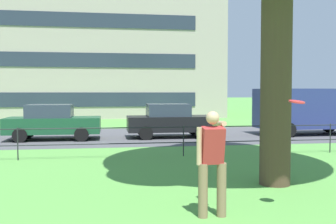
{
  "coord_description": "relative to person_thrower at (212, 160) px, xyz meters",
  "views": [
    {
      "loc": [
        0.14,
        -2.33,
        2.07
      ],
      "look_at": [
        1.58,
        7.05,
        1.59
      ],
      "focal_mm": 42.27,
      "sensor_mm": 36.0,
      "label": 1
    }
  ],
  "objects": [
    {
      "name": "panel_van_right",
      "position": [
        8.0,
        11.68,
        0.32
      ],
      "size": [
        5.04,
        2.19,
        2.24
      ],
      "color": "navy",
      "rests_on": "ground"
    },
    {
      "name": "car_black_left",
      "position": [
        1.14,
        11.51,
        -0.17
      ],
      "size": [
        4.01,
        1.82,
        1.54
      ],
      "color": "black",
      "rests_on": "ground"
    },
    {
      "name": "frisbee",
      "position": [
        1.46,
        -0.03,
        0.96
      ],
      "size": [
        0.36,
        0.36,
        0.07
      ],
      "color": "red"
    },
    {
      "name": "car_dark_green_far_right",
      "position": [
        -4.06,
        11.4,
        -0.17
      ],
      "size": [
        4.02,
        1.85,
        1.54
      ],
      "color": "#194C2D",
      "rests_on": "ground"
    },
    {
      "name": "park_fence",
      "position": [
        -1.84,
        6.2,
        -0.28
      ],
      "size": [
        35.93,
        0.04,
        1.0
      ],
      "color": "#232328",
      "rests_on": "ground"
    },
    {
      "name": "person_thrower",
      "position": [
        0.0,
        0.0,
        0.0
      ],
      "size": [
        0.51,
        0.8,
        1.76
      ],
      "color": "#846B4C",
      "rests_on": "ground"
    },
    {
      "name": "apartment_building_background",
      "position": [
        -8.77,
        31.07,
        5.28
      ],
      "size": [
        33.5,
        13.5,
        12.45
      ],
      "color": "#ADA393",
      "rests_on": "ground"
    },
    {
      "name": "street_strip",
      "position": [
        -1.84,
        12.41,
        -0.95
      ],
      "size": [
        80.0,
        7.8,
        0.01
      ],
      "primitive_type": "cube",
      "color": "#4C4C51",
      "rests_on": "ground"
    }
  ]
}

